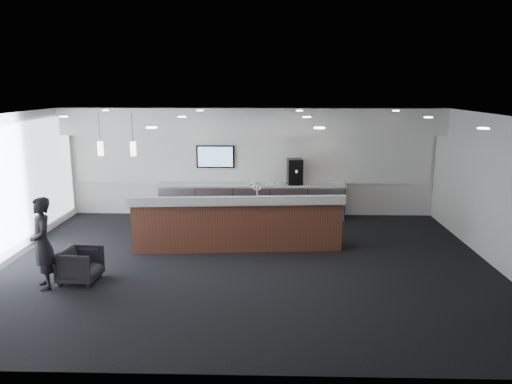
{
  "coord_description": "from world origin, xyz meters",
  "views": [
    {
      "loc": [
        0.51,
        -9.63,
        3.56
      ],
      "look_at": [
        0.19,
        1.3,
        1.22
      ],
      "focal_mm": 35.0,
      "sensor_mm": 36.0,
      "label": 1
    }
  ],
  "objects_px": {
    "armchair": "(80,265)",
    "lounge_guest": "(42,243)",
    "service_counter": "(238,223)",
    "coffee_machine": "(295,171)"
  },
  "relations": [
    {
      "from": "coffee_machine",
      "to": "lounge_guest",
      "type": "relative_size",
      "value": 0.41
    },
    {
      "from": "service_counter",
      "to": "lounge_guest",
      "type": "xyz_separation_m",
      "value": [
        -3.31,
        -2.31,
        0.25
      ]
    },
    {
      "from": "armchair",
      "to": "lounge_guest",
      "type": "xyz_separation_m",
      "value": [
        -0.53,
        -0.3,
        0.51
      ]
    },
    {
      "from": "service_counter",
      "to": "lounge_guest",
      "type": "bearing_deg",
      "value": -149.56
    },
    {
      "from": "coffee_machine",
      "to": "service_counter",
      "type": "bearing_deg",
      "value": -122.77
    },
    {
      "from": "service_counter",
      "to": "lounge_guest",
      "type": "height_order",
      "value": "lounge_guest"
    },
    {
      "from": "service_counter",
      "to": "armchair",
      "type": "xyz_separation_m",
      "value": [
        -2.78,
        -2.01,
        -0.26
      ]
    },
    {
      "from": "armchair",
      "to": "coffee_machine",
      "type": "bearing_deg",
      "value": -37.8
    },
    {
      "from": "service_counter",
      "to": "armchair",
      "type": "distance_m",
      "value": 3.44
    },
    {
      "from": "service_counter",
      "to": "coffee_machine",
      "type": "bearing_deg",
      "value": 58.11
    }
  ]
}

